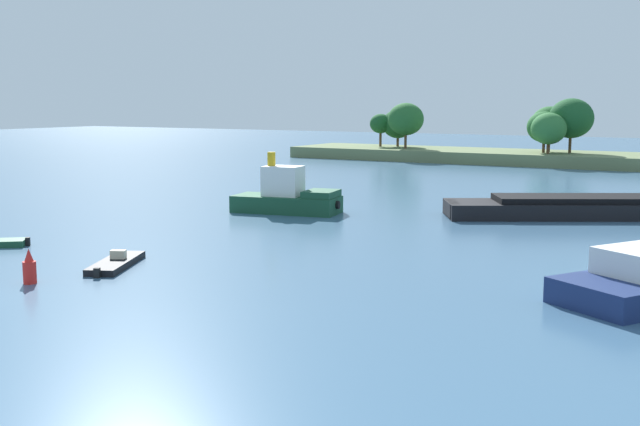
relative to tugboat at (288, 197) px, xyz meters
name	(u,v)px	position (x,y,z in m)	size (l,w,h in m)	color
treeline_island	(481,143)	(-4.84, 65.13, 1.68)	(60.58, 15.17, 10.14)	#66754C
tugboat	(288,197)	(0.00, 0.00, 0.00)	(9.79, 5.38, 5.27)	#19472D
small_motorboat	(116,263)	(3.44, -24.05, -1.16)	(4.06, 5.97, 0.89)	black
channel_buoy_red	(29,269)	(2.67, -29.56, -0.56)	(0.70, 0.70, 1.90)	red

